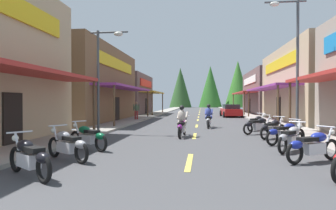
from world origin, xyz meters
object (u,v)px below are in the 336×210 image
object	(u,v)px
motorcycle_parked_right_6	(257,122)
motorcycle_parked_left_2	(88,136)
parked_car_curbside	(231,111)
motorcycle_parked_right_2	(291,138)
rider_cruising_lead	(182,124)
motorcycle_parked_right_3	(285,133)
motorcycle_parked_left_1	(67,144)
streetlamp_left	(104,66)
motorcycle_parked_left_0	(29,157)
rider_cruising_trailing	(209,118)
motorcycle_parked_right_1	(313,145)
motorcycle_parked_right_5	(259,125)
pedestrian_by_shop	(136,109)
motorcycle_parked_right_4	(273,128)
streetlamp_right	(292,49)

from	to	relation	value
motorcycle_parked_right_6	motorcycle_parked_left_2	world-z (taller)	same
motorcycle_parked_left_2	parked_car_curbside	bearing A→B (deg)	-77.07
motorcycle_parked_right_2	rider_cruising_lead	distance (m)	5.45
motorcycle_parked_right_3	motorcycle_parked_left_1	xyz separation A→B (m)	(-7.36, -3.97, 0.00)
streetlamp_left	motorcycle_parked_left_0	xyz separation A→B (m)	(1.23, -8.53, -3.17)
streetlamp_left	rider_cruising_trailing	world-z (taller)	streetlamp_left
motorcycle_parked_left_0	motorcycle_parked_left_2	bearing A→B (deg)	-53.83
motorcycle_parked_right_1	motorcycle_parked_right_5	xyz separation A→B (m)	(-0.19, 6.92, 0.00)
motorcycle_parked_right_6	parked_car_curbside	size ratio (longest dim) A/B	0.39
streetlamp_left	motorcycle_parked_left_0	world-z (taller)	streetlamp_left
motorcycle_parked_right_5	motorcycle_parked_left_1	xyz separation A→B (m)	(-6.99, -7.54, 0.00)
rider_cruising_trailing	pedestrian_by_shop	distance (m)	8.81
motorcycle_parked_left_0	motorcycle_parked_right_3	bearing A→B (deg)	-107.23
motorcycle_parked_right_4	motorcycle_parked_left_1	xyz separation A→B (m)	(-7.33, -5.88, 0.00)
streetlamp_left	motorcycle_parked_right_2	xyz separation A→B (m)	(8.33, -4.27, -3.17)
motorcycle_parked_right_2	rider_cruising_lead	size ratio (longest dim) A/B	0.81
motorcycle_parked_right_5	parked_car_curbside	bearing A→B (deg)	57.51
motorcycle_parked_right_6	streetlamp_left	bearing A→B (deg)	147.81
streetlamp_right	motorcycle_parked_right_2	world-z (taller)	streetlamp_right
motorcycle_parked_right_2	pedestrian_by_shop	size ratio (longest dim) A/B	1.01
motorcycle_parked_left_1	rider_cruising_trailing	bearing A→B (deg)	-79.30
motorcycle_parked_left_1	pedestrian_by_shop	xyz separation A→B (m)	(-1.91, 17.03, 0.51)
rider_cruising_lead	motorcycle_parked_left_0	bearing A→B (deg)	163.84
motorcycle_parked_left_0	motorcycle_parked_left_2	size ratio (longest dim) A/B	0.97
motorcycle_parked_right_2	motorcycle_parked_left_1	size ratio (longest dim) A/B	0.94
motorcycle_parked_left_2	pedestrian_by_shop	xyz separation A→B (m)	(-1.79, 15.19, 0.51)
rider_cruising_lead	rider_cruising_trailing	bearing A→B (deg)	-11.28
motorcycle_parked_right_4	rider_cruising_trailing	world-z (taller)	rider_cruising_trailing
motorcycle_parked_right_1	motorcycle_parked_left_0	distance (m)	7.60
motorcycle_parked_right_6	rider_cruising_lead	size ratio (longest dim) A/B	0.80
motorcycle_parked_right_6	parked_car_curbside	bearing A→B (deg)	39.69
parked_car_curbside	motorcycle_parked_left_0	bearing A→B (deg)	161.40
motorcycle_parked_right_4	rider_cruising_trailing	distance (m)	5.81
motorcycle_parked_left_2	streetlamp_left	bearing A→B (deg)	-45.91
motorcycle_parked_right_2	motorcycle_parked_left_1	distance (m)	7.49
rider_cruising_trailing	pedestrian_by_shop	bearing A→B (deg)	50.48
motorcycle_parked_right_6	motorcycle_parked_right_1	bearing A→B (deg)	-140.92
motorcycle_parked_left_0	rider_cruising_trailing	world-z (taller)	rider_cruising_trailing
pedestrian_by_shop	parked_car_curbside	xyz separation A→B (m)	(9.10, 7.08, -0.32)
motorcycle_parked_right_6	motorcycle_parked_left_0	world-z (taller)	same
motorcycle_parked_right_6	rider_cruising_trailing	size ratio (longest dim) A/B	0.80
motorcycle_parked_left_1	motorcycle_parked_right_3	bearing A→B (deg)	-118.89
motorcycle_parked_right_1	rider_cruising_trailing	xyz separation A→B (m)	(-2.75, 10.30, 0.17)
motorcycle_parked_right_2	rider_cruising_trailing	bearing A→B (deg)	55.96
motorcycle_parked_right_5	motorcycle_parked_right_3	bearing A→B (deg)	-115.90
motorcycle_parked_left_2	parked_car_curbside	xyz separation A→B (m)	(7.31, 22.28, 0.20)
motorcycle_parked_right_3	motorcycle_parked_left_1	world-z (taller)	same
streetlamp_left	streetlamp_right	distance (m)	9.78
motorcycle_parked_right_4	rider_cruising_trailing	xyz separation A→B (m)	(-2.90, 5.04, 0.17)
motorcycle_parked_left_2	motorcycle_parked_right_6	bearing A→B (deg)	-102.93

